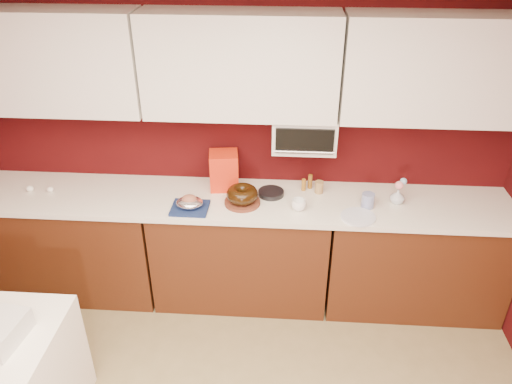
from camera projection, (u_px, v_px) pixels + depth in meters
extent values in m
cube|color=white|center=(152.00, 43.00, 1.20)|extent=(4.00, 4.50, 0.02)
cube|color=#3D0809|center=(244.00, 138.00, 3.77)|extent=(4.00, 0.02, 2.50)
cube|color=#4B220F|center=(76.00, 243.00, 3.99)|extent=(1.31, 0.58, 0.86)
cube|color=#4B220F|center=(241.00, 250.00, 3.91)|extent=(1.31, 0.58, 0.86)
cube|color=#4B220F|center=(414.00, 257.00, 3.83)|extent=(1.31, 0.58, 0.86)
cube|color=white|center=(240.00, 201.00, 3.69)|extent=(4.00, 0.62, 0.04)
cube|color=white|center=(46.00, 62.00, 3.40)|extent=(1.31, 0.33, 0.70)
cube|color=white|center=(240.00, 65.00, 3.32)|extent=(1.31, 0.33, 0.70)
cube|color=white|center=(444.00, 70.00, 3.24)|extent=(1.31, 0.33, 0.70)
cube|color=white|center=(304.00, 132.00, 3.55)|extent=(0.45, 0.30, 0.25)
cube|color=black|center=(305.00, 141.00, 3.41)|extent=(0.40, 0.02, 0.18)
cylinder|color=silver|center=(304.00, 152.00, 3.44)|extent=(0.42, 0.02, 0.02)
cylinder|color=brown|center=(242.00, 202.00, 3.61)|extent=(0.26, 0.26, 0.02)
torus|color=black|center=(242.00, 194.00, 3.57)|extent=(0.30, 0.30, 0.09)
cube|color=navy|center=(190.00, 208.00, 3.55)|extent=(0.26, 0.22, 0.02)
ellipsoid|color=white|center=(190.00, 203.00, 3.52)|extent=(0.23, 0.21, 0.07)
ellipsoid|color=#9E5F48|center=(189.00, 200.00, 3.51)|extent=(0.11, 0.10, 0.07)
cube|color=red|center=(224.00, 170.00, 3.75)|extent=(0.24, 0.22, 0.29)
cylinder|color=black|center=(271.00, 193.00, 3.72)|extent=(0.23, 0.23, 0.03)
imported|color=white|center=(299.00, 204.00, 3.52)|extent=(0.13, 0.13, 0.10)
cylinder|color=navy|center=(368.00, 201.00, 3.55)|extent=(0.11, 0.11, 0.11)
imported|color=silver|center=(398.00, 196.00, 3.59)|extent=(0.11, 0.11, 0.12)
sphere|color=pink|center=(399.00, 185.00, 3.55)|extent=(0.06, 0.06, 0.06)
sphere|color=#87B9D9|center=(403.00, 181.00, 3.55)|extent=(0.05, 0.05, 0.05)
cylinder|color=white|center=(358.00, 217.00, 3.45)|extent=(0.26, 0.26, 0.01)
cylinder|color=#99651B|center=(304.00, 185.00, 3.76)|extent=(0.04, 0.04, 0.09)
cylinder|color=#9A7846|center=(319.00, 187.00, 3.73)|extent=(0.07, 0.07, 0.09)
ellipsoid|color=white|center=(50.00, 189.00, 3.75)|extent=(0.07, 0.06, 0.04)
ellipsoid|color=white|center=(30.00, 189.00, 3.76)|extent=(0.06, 0.05, 0.05)
cylinder|color=brown|center=(310.00, 181.00, 3.79)|extent=(0.04, 0.04, 0.11)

